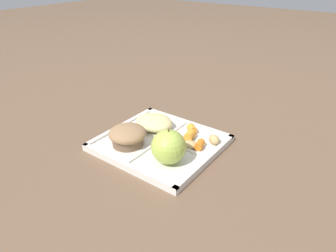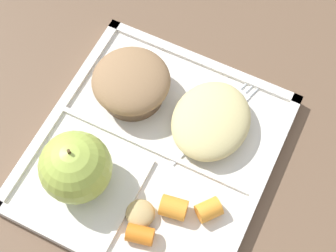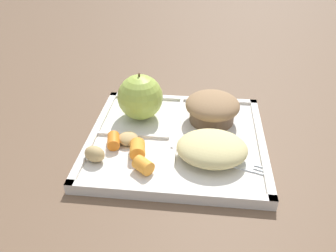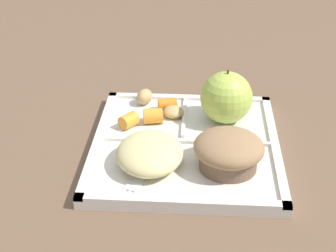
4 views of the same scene
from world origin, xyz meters
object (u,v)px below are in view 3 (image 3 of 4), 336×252
green_apple (140,97)px  bran_muffin (212,108)px  plastic_fork (226,161)px  lunch_tray (176,140)px

green_apple → bran_muffin: (0.14, 0.00, -0.02)m
plastic_fork → lunch_tray: bearing=146.1°
lunch_tray → bran_muffin: 0.09m
green_apple → bran_muffin: 0.14m
green_apple → lunch_tray: bearing=-40.1°
green_apple → bran_muffin: green_apple is taller
plastic_fork → bran_muffin: bearing=101.4°
bran_muffin → plastic_fork: (0.02, -0.12, -0.03)m
lunch_tray → green_apple: bearing=139.9°
lunch_tray → plastic_fork: size_ratio=1.90×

